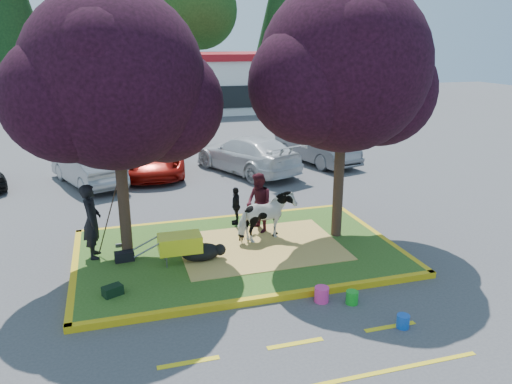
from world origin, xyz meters
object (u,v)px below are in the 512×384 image
object	(u,v)px
wheelbarrow	(180,244)
handler	(92,221)
bucket_blue	(403,321)
calf	(201,252)
bucket_green	(352,297)
bucket_pink	(322,294)
car_silver	(88,166)
cow	(266,217)

from	to	relation	value
wheelbarrow	handler	bearing A→B (deg)	155.27
bucket_blue	calf	bearing A→B (deg)	130.01
wheelbarrow	bucket_green	bearing A→B (deg)	-40.81
bucket_green	bucket_pink	world-z (taller)	bucket_pink
wheelbarrow	car_silver	bearing A→B (deg)	105.82
calf	car_silver	xyz separation A→B (m)	(-2.85, 8.46, 0.36)
calf	car_silver	world-z (taller)	car_silver
handler	bucket_pink	size ratio (longest dim) A/B	5.68
wheelbarrow	car_silver	distance (m)	8.74
bucket_green	bucket_blue	bearing A→B (deg)	-64.94
wheelbarrow	bucket_blue	xyz separation A→B (m)	(3.77, -3.95, -0.50)
calf	car_silver	bearing A→B (deg)	87.80
bucket_pink	car_silver	world-z (taller)	car_silver
car_silver	bucket_blue	bearing A→B (deg)	94.86
calf	bucket_blue	bearing A→B (deg)	-70.81
cow	bucket_green	bearing A→B (deg)	175.70
wheelbarrow	bucket_green	size ratio (longest dim) A/B	6.58
bucket_green	bucket_pink	xyz separation A→B (m)	(-0.59, 0.27, 0.02)
handler	bucket_pink	world-z (taller)	handler
handler	bucket_green	size ratio (longest dim) A/B	6.66
cow	bucket_pink	distance (m)	3.34
cow	bucket_pink	world-z (taller)	cow
cow	bucket_blue	size ratio (longest dim) A/B	5.88
bucket_green	car_silver	bearing A→B (deg)	116.50
wheelbarrow	bucket_blue	size ratio (longest dim) A/B	6.91
bucket_blue	car_silver	xyz separation A→B (m)	(-6.13, 12.36, 0.59)
handler	bucket_blue	xyz separation A→B (m)	(5.82, -4.90, -0.97)
handler	car_silver	bearing A→B (deg)	4.52
cow	bucket_blue	distance (m)	4.90
cow	bucket_pink	xyz separation A→B (m)	(0.21, -3.27, -0.66)
cow	calf	distance (m)	2.14
handler	bucket_green	world-z (taller)	handler
calf	bucket_pink	xyz separation A→B (m)	(2.16, -2.51, -0.20)
handler	car_silver	size ratio (longest dim) A/B	0.43
calf	bucket_blue	distance (m)	5.11
handler	bucket_pink	xyz separation A→B (m)	(4.70, -3.50, -0.93)
bucket_blue	handler	bearing A→B (deg)	139.91
bucket_green	calf	bearing A→B (deg)	134.74
calf	wheelbarrow	xyz separation A→B (m)	(-0.49, 0.04, 0.27)
wheelbarrow	bucket_pink	bearing A→B (deg)	-43.70
cow	car_silver	bearing A→B (deg)	14.85
cow	handler	xyz separation A→B (m)	(-4.49, 0.23, 0.28)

